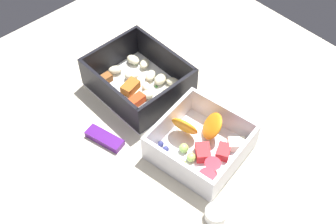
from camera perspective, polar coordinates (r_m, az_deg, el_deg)
The scene contains 5 objects.
table_surface at distance 78.94cm, azimuth -0.79°, elevation -1.36°, with size 80.00×80.00×2.00cm, color beige.
pasta_container at distance 81.38cm, azimuth -3.81°, elevation 4.01°, with size 17.26×14.38×6.88cm.
fruit_bowl at distance 72.44cm, azimuth 4.48°, elevation -4.36°, with size 16.21×16.25×5.79cm.
candy_bar at distance 75.55cm, azimuth -8.40°, elevation -3.48°, with size 7.00×2.40×1.20cm, color #51197A.
paper_cup_liner at distance 67.41cm, azimuth 6.32°, elevation -13.33°, with size 3.33×3.33×1.79cm, color white.
Camera 1 is at (-36.50, 32.33, 63.09)cm, focal length 45.98 mm.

